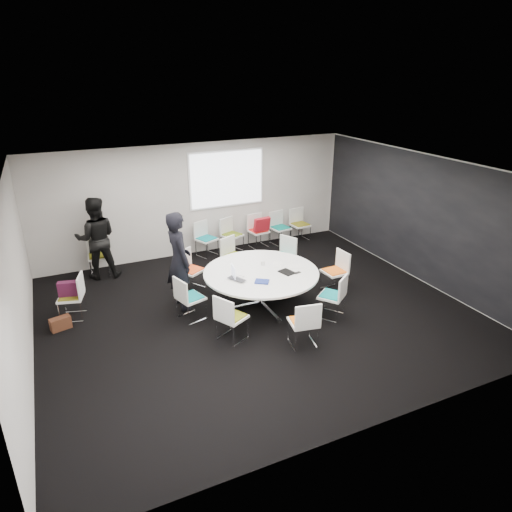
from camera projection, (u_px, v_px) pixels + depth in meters
name	position (u px, v px, depth m)	size (l,w,h in m)	color
room_shell	(260.00, 245.00, 8.51)	(8.08, 7.08, 2.88)	black
conference_table	(261.00, 280.00, 9.08)	(2.28, 2.28, 0.73)	silver
projection_screen	(227.00, 179.00, 11.51)	(1.90, 0.03, 1.35)	white
chair_ring_a	(334.00, 279.00, 9.75)	(0.47, 0.48, 0.88)	silver
chair_ring_b	(283.00, 263.00, 10.53)	(0.61, 0.61, 0.88)	silver
chair_ring_c	(234.00, 263.00, 10.52)	(0.60, 0.59, 0.88)	silver
chair_ring_d	(191.00, 278.00, 9.81)	(0.63, 0.62, 0.88)	silver
chair_ring_e	(190.00, 306.00, 8.65)	(0.56, 0.57, 0.88)	silver
chair_ring_f	(231.00, 326.00, 7.98)	(0.61, 0.62, 0.88)	silver
chair_ring_g	(303.00, 331.00, 7.82)	(0.53, 0.52, 0.88)	silver
chair_ring_h	(332.00, 304.00, 8.72)	(0.64, 0.63, 0.88)	silver
chair_back_a	(206.00, 245.00, 11.59)	(0.60, 0.59, 0.88)	silver
chair_back_b	(232.00, 241.00, 11.85)	(0.60, 0.59, 0.88)	silver
chair_back_c	(258.00, 237.00, 12.15)	(0.52, 0.51, 0.88)	silver
chair_back_d	(280.00, 234.00, 12.38)	(0.53, 0.52, 0.88)	silver
chair_back_e	(300.00, 231.00, 12.64)	(0.50, 0.49, 0.88)	silver
chair_spare_left	(73.00, 305.00, 8.69)	(0.55, 0.56, 0.88)	silver
chair_person_back	(99.00, 263.00, 10.55)	(0.50, 0.48, 0.88)	silver
person_main	(179.00, 261.00, 8.85)	(0.72, 0.47, 1.98)	black
person_back	(96.00, 238.00, 10.16)	(0.91, 0.71, 1.88)	black
laptop	(239.00, 279.00, 8.67)	(0.37, 0.24, 0.03)	#333338
laptop_lid	(233.00, 271.00, 8.69)	(0.30, 0.02, 0.22)	silver
notebook_black	(287.00, 272.00, 8.95)	(0.22, 0.30, 0.02)	black
tablet_folio	(262.00, 282.00, 8.55)	(0.26, 0.20, 0.03)	navy
papers_right	(277.00, 265.00, 9.32)	(0.30, 0.21, 0.00)	silver
papers_front	(294.00, 266.00, 9.24)	(0.30, 0.21, 0.00)	silver
cup	(263.00, 263.00, 9.29)	(0.08, 0.08, 0.09)	white
phone	(297.00, 273.00, 8.94)	(0.14, 0.07, 0.01)	black
maroon_bag	(69.00, 289.00, 8.55)	(0.40, 0.14, 0.28)	#42112B
brown_bag	(61.00, 323.00, 8.35)	(0.36, 0.16, 0.24)	#4A2717
red_jacket	(262.00, 224.00, 11.80)	(0.44, 0.10, 0.35)	#A5141F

